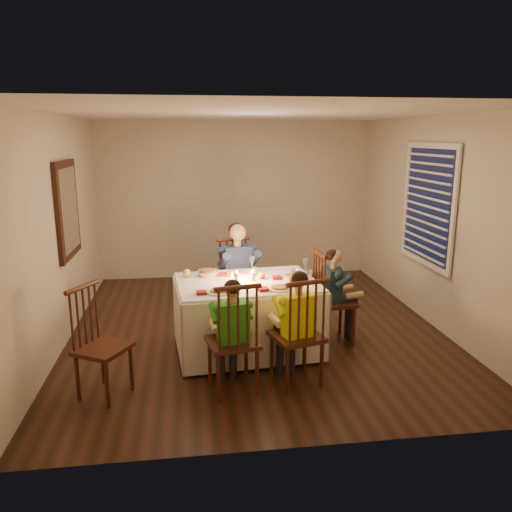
{
  "coord_description": "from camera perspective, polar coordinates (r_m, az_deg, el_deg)",
  "views": [
    {
      "loc": [
        -0.79,
        -5.83,
        2.35
      ],
      "look_at": [
        0.02,
        0.15,
        0.89
      ],
      "focal_mm": 35.0,
      "sensor_mm": 36.0,
      "label": 1
    }
  ],
  "objects": [
    {
      "name": "wall_mirror",
      "position": [
        6.35,
        -20.75,
        4.99
      ],
      "size": [
        0.06,
        0.95,
        1.15
      ],
      "color": "black",
      "rests_on": "wall_left"
    },
    {
      "name": "child_green",
      "position": [
        4.91,
        -2.63,
        -15.02
      ],
      "size": [
        0.43,
        0.4,
        1.1
      ],
      "primitive_type": null,
      "rotation": [
        0.0,
        0.0,
        3.32
      ],
      "color": "green",
      "rests_on": "ground"
    },
    {
      "name": "chair_adult",
      "position": [
        6.47,
        -2.02,
        -7.76
      ],
      "size": [
        0.53,
        0.52,
        1.1
      ],
      "primitive_type": null,
      "rotation": [
        0.0,
        0.0,
        0.22
      ],
      "color": "#33160E",
      "rests_on": "ground"
    },
    {
      "name": "child_teal",
      "position": [
        6.02,
        8.68,
        -9.56
      ],
      "size": [
        0.38,
        0.41,
        1.11
      ],
      "primitive_type": null,
      "rotation": [
        0.0,
        0.0,
        1.67
      ],
      "color": "#19323F",
      "rests_on": "ground"
    },
    {
      "name": "orange_fruit",
      "position": [
        5.53,
        0.64,
        -2.24
      ],
      "size": [
        0.08,
        0.08,
        0.08
      ],
      "primitive_type": "sphere",
      "color": "orange",
      "rests_on": "dining_table"
    },
    {
      "name": "candle_left",
      "position": [
        5.42,
        -2.24,
        -2.48
      ],
      "size": [
        0.06,
        0.06,
        0.1
      ],
      "primitive_type": "cylinder",
      "color": "silver",
      "rests_on": "dining_table"
    },
    {
      "name": "chair_near_left",
      "position": [
        4.91,
        -2.63,
        -15.02
      ],
      "size": [
        0.52,
        0.5,
        1.1
      ],
      "primitive_type": null,
      "rotation": [
        0.0,
        0.0,
        3.32
      ],
      "color": "#33160E",
      "rests_on": "ground"
    },
    {
      "name": "adult",
      "position": [
        6.47,
        -2.02,
        -7.76
      ],
      "size": [
        0.58,
        0.54,
        1.31
      ],
      "primitive_type": null,
      "rotation": [
        0.0,
        0.0,
        0.22
      ],
      "color": "navy",
      "rests_on": "ground"
    },
    {
      "name": "window_blinds",
      "position": [
        6.7,
        18.98,
        5.53
      ],
      "size": [
        0.07,
        1.34,
        1.54
      ],
      "color": "black",
      "rests_on": "wall_right"
    },
    {
      "name": "chair_end",
      "position": [
        6.02,
        8.68,
        -9.56
      ],
      "size": [
        0.47,
        0.49,
        1.1
      ],
      "primitive_type": null,
      "rotation": [
        0.0,
        0.0,
        1.67
      ],
      "color": "#33160E",
      "rests_on": "ground"
    },
    {
      "name": "chair_near_right",
      "position": [
        5.05,
        4.57,
        -14.23
      ],
      "size": [
        0.55,
        0.53,
        1.1
      ],
      "primitive_type": null,
      "rotation": [
        0.0,
        0.0,
        3.4
      ],
      "color": "#33160E",
      "rests_on": "ground"
    },
    {
      "name": "setting_teal",
      "position": [
        5.6,
        4.18,
        -2.4
      ],
      "size": [
        0.28,
        0.28,
        0.02
      ],
      "primitive_type": "cylinder",
      "rotation": [
        0.0,
        0.0,
        0.09
      ],
      "color": "white",
      "rests_on": "dining_table"
    },
    {
      "name": "squash",
      "position": [
        5.66,
        -7.93,
        -1.95
      ],
      "size": [
        0.09,
        0.09,
        0.09
      ],
      "primitive_type": "sphere",
      "color": "yellow",
      "rests_on": "dining_table"
    },
    {
      "name": "setting_yellow",
      "position": [
        5.17,
        2.75,
        -3.72
      ],
      "size": [
        0.28,
        0.28,
        0.02
      ],
      "primitive_type": "cylinder",
      "rotation": [
        0.0,
        0.0,
        0.09
      ],
      "color": "white",
      "rests_on": "dining_table"
    },
    {
      "name": "chair_extra",
      "position": [
        5.02,
        -16.7,
        -14.95
      ],
      "size": [
        0.57,
        0.58,
        1.05
      ],
      "primitive_type": null,
      "rotation": [
        0.0,
        0.0,
        1.05
      ],
      "color": "#33160E",
      "rests_on": "ground"
    },
    {
      "name": "child_yellow",
      "position": [
        5.05,
        4.57,
        -14.23
      ],
      "size": [
        0.47,
        0.45,
        1.14
      ],
      "primitive_type": null,
      "rotation": [
        0.0,
        0.0,
        3.4
      ],
      "color": "yellow",
      "rests_on": "ground"
    },
    {
      "name": "wall_left",
      "position": [
        6.1,
        -21.5,
        2.7
      ],
      "size": [
        0.02,
        5.0,
        2.6
      ],
      "primitive_type": "cube",
      "color": "beige",
      "rests_on": "ground"
    },
    {
      "name": "setting_adult",
      "position": [
        5.71,
        -2.03,
        -2.07
      ],
      "size": [
        0.28,
        0.28,
        0.02
      ],
      "primitive_type": "cylinder",
      "rotation": [
        0.0,
        0.0,
        0.09
      ],
      "color": "white",
      "rests_on": "dining_table"
    },
    {
      "name": "setting_green",
      "position": [
        5.07,
        -4.23,
        -4.11
      ],
      "size": [
        0.28,
        0.28,
        0.02
      ],
      "primitive_type": "cylinder",
      "rotation": [
        0.0,
        0.0,
        0.09
      ],
      "color": "white",
      "rests_on": "dining_table"
    },
    {
      "name": "wall_right",
      "position": [
        6.66,
        19.57,
        3.7
      ],
      "size": [
        0.02,
        5.0,
        2.6
      ],
      "primitive_type": "cube",
      "color": "beige",
      "rests_on": "ground"
    },
    {
      "name": "ceiling",
      "position": [
        5.89,
        -0.04,
        15.99
      ],
      "size": [
        5.0,
        5.0,
        0.0
      ],
      "primitive_type": "plane",
      "color": "white",
      "rests_on": "wall_back"
    },
    {
      "name": "dining_table",
      "position": [
        5.52,
        -1.04,
        -5.21
      ],
      "size": [
        1.64,
        1.25,
        0.77
      ],
      "rotation": [
        0.0,
        0.0,
        0.09
      ],
      "color": "white",
      "rests_on": "ground"
    },
    {
      "name": "ground",
      "position": [
        6.33,
        -0.03,
        -8.22
      ],
      "size": [
        5.0,
        5.0,
        0.0
      ],
      "primitive_type": "plane",
      "color": "black",
      "rests_on": "ground"
    },
    {
      "name": "wall_back",
      "position": [
        8.43,
        -2.34,
        6.38
      ],
      "size": [
        4.5,
        0.02,
        2.6
      ],
      "primitive_type": "cube",
      "color": "beige",
      "rests_on": "ground"
    },
    {
      "name": "serving_bowl",
      "position": [
        5.68,
        -5.51,
        -1.99
      ],
      "size": [
        0.24,
        0.24,
        0.06
      ],
      "primitive_type": "imported",
      "rotation": [
        0.0,
        0.0,
        -0.02
      ],
      "color": "white",
      "rests_on": "dining_table"
    },
    {
      "name": "candle_right",
      "position": [
        5.45,
        -0.38,
        -2.36
      ],
      "size": [
        0.06,
        0.06,
        0.1
      ],
      "primitive_type": "cylinder",
      "color": "silver",
      "rests_on": "dining_table"
    }
  ]
}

